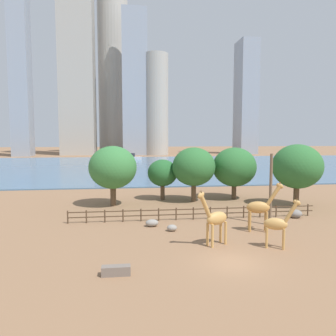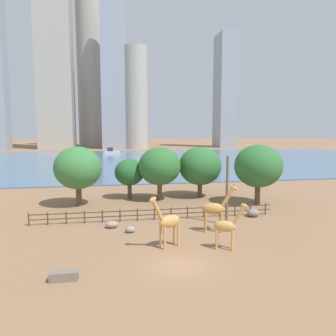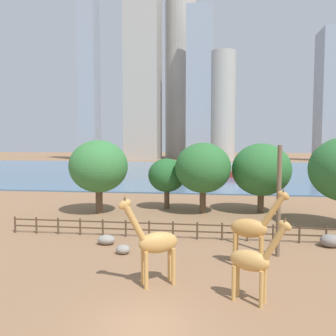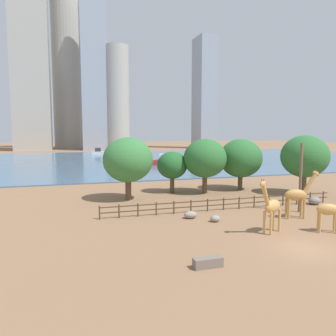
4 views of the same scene
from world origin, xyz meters
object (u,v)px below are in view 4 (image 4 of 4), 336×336
boulder_small (315,201)px  tree_right_small (305,157)px  feeding_trough (208,263)px  utility_pole (301,178)px  boat_sailboat (162,161)px  boulder_near_fence (190,215)px  tree_center_broad (172,165)px  giraffe_young (298,195)px  tree_left_small (205,158)px  boat_ferry (100,152)px  boulder_by_pole (215,219)px  tree_right_tall (241,158)px  giraffe_companion (271,206)px  tree_left_large (128,160)px  giraffe_tall (330,209)px

boulder_small → tree_right_small: 7.80m
feeding_trough → tree_right_small: bearing=39.6°
utility_pole → boat_sailboat: bearing=90.4°
boulder_near_fence → feeding_trough: size_ratio=0.69×
tree_center_broad → giraffe_young: bearing=-66.3°
tree_left_small → boat_ferry: bearing=94.4°
boat_ferry → boat_sailboat: bearing=-67.6°
boulder_by_pole → boat_sailboat: bearing=79.4°
tree_center_broad → tree_right_tall: tree_right_tall is taller
feeding_trough → boat_ferry: 103.46m
tree_left_small → boat_sailboat: (4.64, 37.04, -3.54)m
giraffe_young → boat_sailboat: 51.54m
utility_pole → boat_ferry: utility_pole is taller
utility_pole → boat_ferry: size_ratio=1.21×
boulder_by_pole → boat_sailboat: boat_sailboat is taller
giraffe_companion → feeding_trough: (-7.64, -4.77, -1.88)m
boulder_near_fence → tree_left_small: (6.50, 11.59, 4.33)m
tree_right_tall → tree_left_small: bearing=-169.2°
feeding_trough → tree_center_broad: size_ratio=0.32×
boulder_near_fence → feeding_trough: 11.37m
giraffe_young → boat_sailboat: size_ratio=0.70×
feeding_trough → tree_right_small: (21.68, 17.96, 4.67)m
boulder_by_pole → tree_left_large: (-5.78, 11.95, 4.53)m
boulder_near_fence → tree_right_small: (18.58, 7.02, 4.63)m
boulder_near_fence → boat_ferry: boat_ferry is taller
tree_center_broad → tree_right_small: size_ratio=0.72×
giraffe_companion → tree_center_broad: (-2.03, 19.61, 1.51)m
feeding_trough → boat_ferry: size_ratio=0.31×
tree_center_broad → tree_left_small: bearing=-25.0°
giraffe_companion → feeding_trough: size_ratio=2.56×
boulder_near_fence → boulder_by_pole: 2.47m
tree_center_broad → boat_sailboat: 36.32m
boulder_near_fence → feeding_trough: boulder_near_fence is taller
boulder_small → tree_left_large: (-19.60, 8.70, 4.39)m
tree_right_small → boulder_near_fence: bearing=-159.3°
giraffe_companion → boat_sailboat: 55.20m
giraffe_companion → feeding_trough: 9.20m
utility_pole → boulder_by_pole: size_ratio=7.68×
giraffe_tall → utility_pole: 7.08m
feeding_trough → boat_ferry: (3.37, 103.41, 0.73)m
boulder_by_pole → tree_center_broad: 15.63m
giraffe_tall → tree_left_large: bearing=151.7°
giraffe_tall → tree_center_broad: 21.97m
giraffe_companion → boulder_small: giraffe_companion is taller
boulder_by_pole → tree_left_large: size_ratio=0.12×
giraffe_young → boat_ferry: bearing=109.8°
tree_right_small → boulder_by_pole: bearing=-152.4°
boulder_near_fence → tree_left_small: size_ratio=0.17×
boulder_small → tree_right_tall: bearing=105.1°
feeding_trough → tree_left_large: 21.61m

